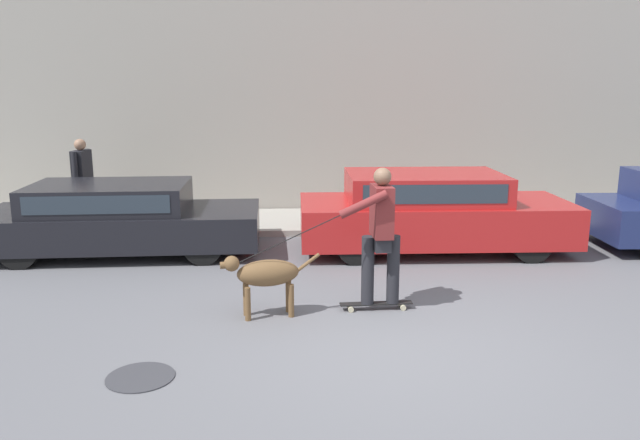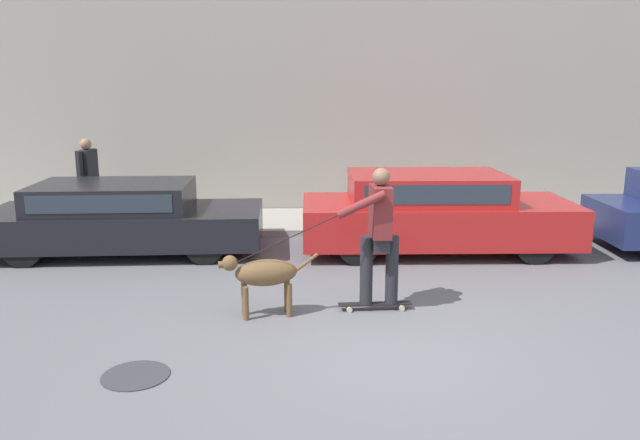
% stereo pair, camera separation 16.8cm
% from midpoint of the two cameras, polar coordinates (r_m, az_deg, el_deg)
% --- Properties ---
extents(ground_plane, '(36.00, 36.00, 0.00)m').
position_cam_midpoint_polar(ground_plane, '(6.81, 6.58, -11.49)').
color(ground_plane, slate).
extents(back_wall, '(32.00, 0.30, 4.43)m').
position_cam_midpoint_polar(back_wall, '(13.43, 2.05, 10.08)').
color(back_wall, '#9E998E').
rests_on(back_wall, ground_plane).
extents(sidewalk_curb, '(30.00, 2.10, 0.12)m').
position_cam_midpoint_polar(sidewalk_curb, '(12.50, 2.40, -0.09)').
color(sidewalk_curb, '#A39E93').
rests_on(sidewalk_curb, ground_plane).
extents(parked_car_0, '(4.51, 1.95, 1.16)m').
position_cam_midpoint_polar(parked_car_0, '(10.75, -18.32, 0.10)').
color(parked_car_0, black).
rests_on(parked_car_0, ground_plane).
extents(parked_car_1, '(4.45, 1.85, 1.31)m').
position_cam_midpoint_polar(parked_car_1, '(10.54, 9.70, 0.71)').
color(parked_car_1, black).
rests_on(parked_car_1, ground_plane).
extents(dog, '(1.19, 0.46, 0.78)m').
position_cam_midpoint_polar(dog, '(7.47, -5.65, -4.99)').
color(dog, brown).
rests_on(dog, ground_plane).
extents(skateboarder, '(2.20, 0.64, 1.77)m').
position_cam_midpoint_polar(skateboarder, '(7.57, 4.90, -0.97)').
color(skateboarder, beige).
rests_on(skateboarder, ground_plane).
extents(pedestrian_with_bag, '(0.28, 0.73, 1.63)m').
position_cam_midpoint_polar(pedestrian_with_bag, '(12.67, -21.20, 3.63)').
color(pedestrian_with_bag, brown).
rests_on(pedestrian_with_bag, sidewalk_curb).
extents(manhole_cover, '(0.65, 0.65, 0.01)m').
position_cam_midpoint_polar(manhole_cover, '(6.38, -16.85, -13.59)').
color(manhole_cover, '#38383D').
rests_on(manhole_cover, ground_plane).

